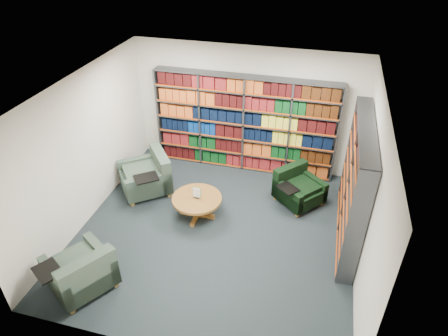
% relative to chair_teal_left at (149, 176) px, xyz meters
% --- Properties ---
extents(room_shell, '(5.02, 5.02, 2.82)m').
position_rel_chair_teal_left_xyz_m(room_shell, '(1.73, -0.92, 1.05)').
color(room_shell, black).
rests_on(room_shell, ground).
extents(bookshelf_back, '(4.00, 0.28, 2.20)m').
position_rel_chair_teal_left_xyz_m(bookshelf_back, '(1.73, 1.42, 0.75)').
color(bookshelf_back, '#47494F').
rests_on(bookshelf_back, ground).
extents(bookshelf_right, '(0.28, 2.50, 2.20)m').
position_rel_chair_teal_left_xyz_m(bookshelf_right, '(4.07, -0.32, 0.75)').
color(bookshelf_right, '#47494F').
rests_on(bookshelf_right, ground).
extents(chair_teal_left, '(1.33, 1.34, 0.86)m').
position_rel_chair_teal_left_xyz_m(chair_teal_left, '(0.00, 0.00, 0.00)').
color(chair_teal_left, '#002739').
rests_on(chair_teal_left, ground).
extents(chair_green_right, '(1.13, 1.13, 0.73)m').
position_rel_chair_teal_left_xyz_m(chair_green_right, '(3.07, 0.43, -0.05)').
color(chair_green_right, black).
rests_on(chair_green_right, ground).
extents(chair_teal_front, '(1.25, 1.25, 0.82)m').
position_rel_chair_teal_left_xyz_m(chair_teal_front, '(0.08, -2.74, -0.02)').
color(chair_teal_front, '#002739').
rests_on(chair_teal_front, ground).
extents(coffee_table, '(0.96, 0.96, 0.67)m').
position_rel_chair_teal_left_xyz_m(coffee_table, '(1.25, -0.58, 0.01)').
color(coffee_table, '#97602A').
rests_on(coffee_table, ground).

